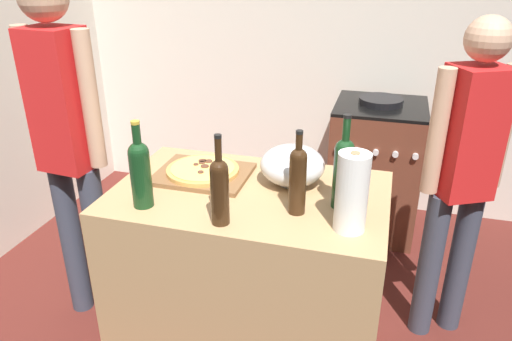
{
  "coord_description": "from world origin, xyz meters",
  "views": [
    {
      "loc": [
        0.47,
        -1.04,
        1.8
      ],
      "look_at": [
        -0.04,
        0.77,
        0.94
      ],
      "focal_mm": 34.18,
      "sensor_mm": 36.0,
      "label": 1
    }
  ],
  "objects": [
    {
      "name": "ground_plane",
      "position": [
        0.0,
        1.2,
        -0.01
      ],
      "size": [
        4.23,
        3.01,
        0.02
      ],
      "primitive_type": "cube",
      "color": "#511E19"
    },
    {
      "name": "kitchen_wall_rear",
      "position": [
        0.0,
        2.46,
        1.3
      ],
      "size": [
        4.23,
        0.1,
        2.6
      ],
      "primitive_type": "cube",
      "color": "silver",
      "rests_on": "ground_plane"
    },
    {
      "name": "counter",
      "position": [
        -0.04,
        0.67,
        0.45
      ],
      "size": [
        1.13,
        0.71,
        0.89
      ],
      "primitive_type": "cube",
      "color": "tan",
      "rests_on": "ground_plane"
    },
    {
      "name": "cutting_board",
      "position": [
        -0.28,
        0.76,
        0.9
      ],
      "size": [
        0.4,
        0.32,
        0.02
      ],
      "primitive_type": "cube",
      "color": "brown",
      "rests_on": "counter"
    },
    {
      "name": "pizza",
      "position": [
        -0.28,
        0.76,
        0.92
      ],
      "size": [
        0.32,
        0.32,
        0.03
      ],
      "color": "tan",
      "rests_on": "cutting_board"
    },
    {
      "name": "mixing_bowl",
      "position": [
        0.11,
        0.79,
        0.98
      ],
      "size": [
        0.27,
        0.27,
        0.17
      ],
      "color": "#B2B2B7",
      "rests_on": "counter"
    },
    {
      "name": "paper_towel_roll",
      "position": [
        0.38,
        0.49,
        1.04
      ],
      "size": [
        0.11,
        0.11,
        0.29
      ],
      "color": "white",
      "rests_on": "counter"
    },
    {
      "name": "wine_bottle_green",
      "position": [
        0.18,
        0.55,
        1.04
      ],
      "size": [
        0.07,
        0.07,
        0.33
      ],
      "color": "#331E0F",
      "rests_on": "counter"
    },
    {
      "name": "wine_bottle_dark",
      "position": [
        -0.07,
        0.4,
        1.03
      ],
      "size": [
        0.07,
        0.07,
        0.34
      ],
      "color": "#331E0F",
      "rests_on": "counter"
    },
    {
      "name": "wine_bottle_clear",
      "position": [
        0.34,
        0.65,
        1.05
      ],
      "size": [
        0.07,
        0.07,
        0.37
      ],
      "color": "#143819",
      "rests_on": "counter"
    },
    {
      "name": "wine_bottle_amber",
      "position": [
        -0.4,
        0.44,
        1.04
      ],
      "size": [
        0.08,
        0.08,
        0.35
      ],
      "color": "#143819",
      "rests_on": "counter"
    },
    {
      "name": "stove",
      "position": [
        0.43,
        2.06,
        0.45
      ],
      "size": [
        0.57,
        0.59,
        0.94
      ],
      "color": "brown",
      "rests_on": "ground_plane"
    },
    {
      "name": "person_in_stripes",
      "position": [
        -0.94,
        0.75,
        1.01
      ],
      "size": [
        0.4,
        0.22,
        1.73
      ],
      "color": "#383D4C",
      "rests_on": "ground_plane"
    },
    {
      "name": "person_in_red",
      "position": [
        0.83,
        1.12,
        0.9
      ],
      "size": [
        0.36,
        0.28,
        1.57
      ],
      "color": "#383D4C",
      "rests_on": "ground_plane"
    }
  ]
}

